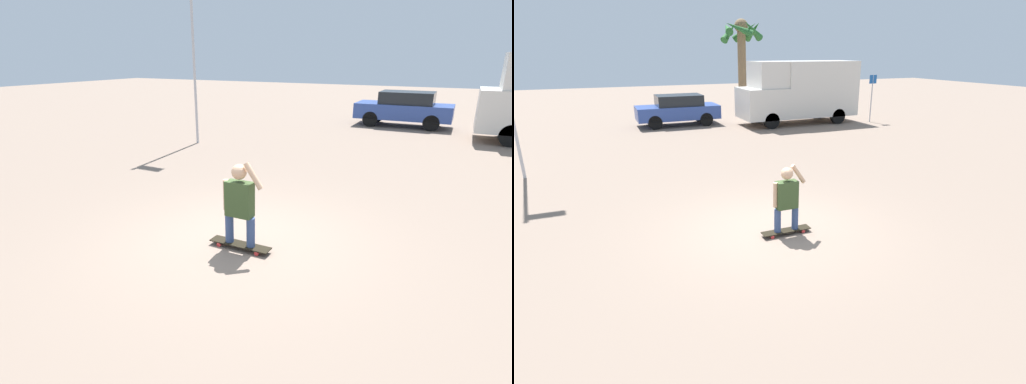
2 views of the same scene
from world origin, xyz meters
The scene contains 7 objects.
ground_plane centered at (0.00, 0.00, 0.00)m, with size 80.00×80.00×0.00m, color gray.
skateboard centered at (0.17, -0.31, 0.07)m, with size 1.07×0.24×0.09m.
person_skateboarder centered at (0.17, -0.31, 0.86)m, with size 0.72×0.25×1.42m.
camper_van centered at (6.79, 11.94, 1.71)m, with size 6.17×2.29×3.18m.
parked_car_blue centered at (0.71, 13.80, 0.82)m, with size 4.13×1.78×1.55m.
palm_tree_near_van centered at (6.29, 19.52, 4.26)m, with size 2.82×2.94×5.67m.
street_sign centered at (10.49, 10.72, 1.58)m, with size 0.44×0.06×2.47m.
Camera 2 is at (-3.17, -7.20, 3.64)m, focal length 28.00 mm.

